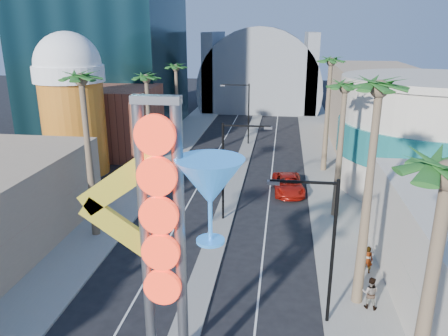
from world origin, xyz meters
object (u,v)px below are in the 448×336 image
at_px(red_pickup, 288,184).
at_px(pedestrian_a, 367,259).
at_px(pedestrian_b, 370,293).
at_px(neon_sign, 183,232).

xyz_separation_m(red_pickup, pedestrian_a, (4.85, -13.80, 0.24)).
bearing_deg(pedestrian_b, neon_sign, 50.81).
bearing_deg(pedestrian_b, red_pickup, -61.83).
xyz_separation_m(red_pickup, pedestrian_b, (4.36, -17.53, 0.27)).
bearing_deg(red_pickup, pedestrian_b, -82.02).
xyz_separation_m(neon_sign, pedestrian_a, (9.23, 10.23, -6.26)).
bearing_deg(neon_sign, red_pickup, 79.66).
distance_m(red_pickup, pedestrian_a, 14.63).
xyz_separation_m(neon_sign, red_pickup, (4.39, 24.03, -6.50)).
height_order(red_pickup, pedestrian_b, pedestrian_b).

